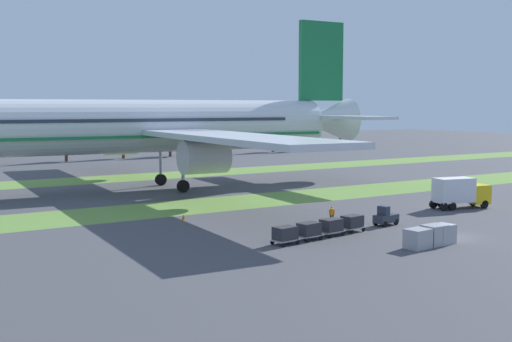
# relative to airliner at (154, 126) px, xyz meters

# --- Properties ---
(ground_plane) EXTENTS (400.00, 400.00, 0.00)m
(ground_plane) POSITION_rel_airliner_xyz_m (9.82, -45.16, -9.05)
(ground_plane) COLOR #47474C
(grass_strip_near) EXTENTS (320.00, 10.65, 0.01)m
(grass_strip_near) POSITION_rel_airliner_xyz_m (9.82, -16.53, -9.05)
(grass_strip_near) COLOR olive
(grass_strip_near) RESTS_ON ground
(grass_strip_far) EXTENTS (320.00, 10.65, 0.01)m
(grass_strip_far) POSITION_rel_airliner_xyz_m (9.82, 16.78, -9.05)
(grass_strip_far) COLOR olive
(grass_strip_far) RESTS_ON ground
(airliner) EXTENTS (67.41, 83.12, 25.24)m
(airliner) POSITION_rel_airliner_xyz_m (0.00, 0.00, 0.00)
(airliner) COLOR silver
(airliner) RESTS_ON ground
(baggage_tug) EXTENTS (2.76, 1.67, 1.97)m
(baggage_tug) POSITION_rel_airliner_xyz_m (8.43, -37.79, -8.24)
(baggage_tug) COLOR #2D333D
(baggage_tug) RESTS_ON ground
(cargo_dolly_lead) EXTENTS (2.40, 1.81, 1.55)m
(cargo_dolly_lead) POSITION_rel_airliner_xyz_m (3.46, -38.53, -8.13)
(cargo_dolly_lead) COLOR #A3A3A8
(cargo_dolly_lead) RESTS_ON ground
(cargo_dolly_second) EXTENTS (2.40, 1.81, 1.55)m
(cargo_dolly_second) POSITION_rel_airliner_xyz_m (0.59, -38.96, -8.13)
(cargo_dolly_second) COLOR #A3A3A8
(cargo_dolly_second) RESTS_ON ground
(cargo_dolly_third) EXTENTS (2.40, 1.81, 1.55)m
(cargo_dolly_third) POSITION_rel_airliner_xyz_m (-2.27, -39.39, -8.13)
(cargo_dolly_third) COLOR #A3A3A8
(cargo_dolly_third) RESTS_ON ground
(cargo_dolly_fourth) EXTENTS (2.40, 1.81, 1.55)m
(cargo_dolly_fourth) POSITION_rel_airliner_xyz_m (-5.14, -39.82, -8.13)
(cargo_dolly_fourth) COLOR #A3A3A8
(cargo_dolly_fourth) RESTS_ON ground
(catering_truck) EXTENTS (7.28, 3.70, 3.58)m
(catering_truck) POSITION_rel_airliner_xyz_m (23.28, -34.44, -7.10)
(catering_truck) COLOR yellow
(catering_truck) RESTS_ON ground
(ground_crew_marshaller) EXTENTS (0.44, 0.41, 1.74)m
(ground_crew_marshaller) POSITION_rel_airliner_xyz_m (4.64, -34.02, -8.11)
(ground_crew_marshaller) COLOR black
(ground_crew_marshaller) RESTS_ON ground
(uld_container_0) EXTENTS (2.04, 1.65, 1.73)m
(uld_container_0) POSITION_rel_airliner_xyz_m (5.61, -46.77, -8.19)
(uld_container_0) COLOR #A3A3A8
(uld_container_0) RESTS_ON ground
(uld_container_1) EXTENTS (2.16, 1.81, 1.64)m
(uld_container_1) POSITION_rel_airliner_xyz_m (3.36, -46.95, -8.23)
(uld_container_1) COLOR #A3A3A8
(uld_container_1) RESTS_ON ground
(uld_container_2) EXTENTS (2.19, 1.85, 1.65)m
(uld_container_2) POSITION_rel_airliner_xyz_m (6.62, -46.68, -8.23)
(uld_container_2) COLOR #A3A3A8
(uld_container_2) RESTS_ON ground
(taxiway_marker_0) EXTENTS (0.44, 0.44, 0.52)m
(taxiway_marker_0) POSITION_rel_airliner_xyz_m (34.07, -21.11, -8.79)
(taxiway_marker_0) COLOR orange
(taxiway_marker_0) RESTS_ON ground
(taxiway_marker_1) EXTENTS (0.44, 0.44, 0.61)m
(taxiway_marker_1) POSITION_rel_airliner_xyz_m (-7.30, -24.36, -8.75)
(taxiway_marker_1) COLOR orange
(taxiway_marker_1) RESTS_ON ground
(distant_tree_line) EXTENTS (146.44, 8.40, 12.07)m
(distant_tree_line) POSITION_rel_airliner_xyz_m (9.36, 54.52, -2.42)
(distant_tree_line) COLOR #4C3823
(distant_tree_line) RESTS_ON ground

